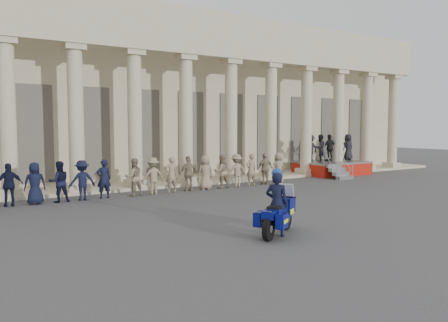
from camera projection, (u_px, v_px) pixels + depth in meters
The scene contains 6 objects.
ground at pixel (264, 217), 13.94m from camera, with size 90.00×90.00×0.00m, color #3D3D40.
building at pixel (115, 99), 26.05m from camera, with size 40.00×12.50×9.00m.
officer_rank at pixel (61, 182), 16.58m from camera, with size 21.75×0.59×1.57m.
reviewing_stand at pixel (329, 153), 26.20m from camera, with size 4.12×3.86×2.42m.
motorcycle at pixel (278, 214), 11.55m from camera, with size 1.79×1.36×1.30m.
rider at pixel (277, 202), 11.43m from camera, with size 0.67×0.74×1.79m.
Camera 1 is at (-8.39, -10.98, 2.86)m, focal length 35.00 mm.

